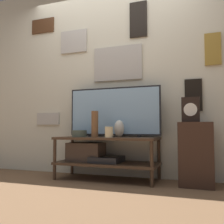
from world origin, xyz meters
The scene contains 10 objects.
ground_plane centered at (0.00, 0.00, 0.00)m, with size 12.00×12.00×0.00m, color brown.
wall_back centered at (0.00, 0.59, 1.36)m, with size 6.40×0.08×2.70m.
media_console centered at (-0.10, 0.29, 0.32)m, with size 1.25×0.50×0.52m.
television centered at (0.05, 0.40, 0.84)m, with size 1.19×0.05×0.62m.
vase_tall_ceramic centered at (-0.11, 0.17, 0.67)m, with size 0.08×0.08×0.31m.
vase_urn_stoneware centered at (0.16, 0.29, 0.62)m, with size 0.12×0.12×0.21m.
vase_wide_bowl centered at (-0.34, 0.22, 0.56)m, with size 0.18×0.18×0.08m.
candle_jar centered at (0.10, 0.10, 0.58)m, with size 0.10×0.10×0.13m.
side_table centered at (1.04, 0.33, 0.34)m, with size 0.36×0.42×0.69m.
mantel_clock centered at (0.99, 0.30, 0.83)m, with size 0.19×0.11×0.28m.
Camera 1 is at (1.16, -2.71, 0.61)m, focal length 42.00 mm.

